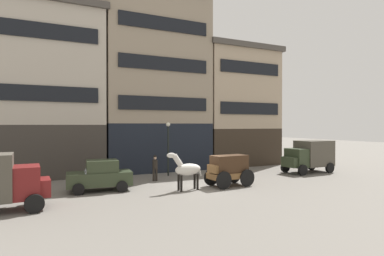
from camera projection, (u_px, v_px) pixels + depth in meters
name	position (u px, v px, depth m)	size (l,w,h in m)	color
ground_plane	(200.00, 187.00, 20.13)	(120.00, 120.00, 0.00)	slate
building_far_left	(49.00, 91.00, 25.31)	(8.19, 7.43, 13.12)	#38332D
building_center_left	(151.00, 72.00, 28.96)	(9.53, 7.43, 17.51)	black
building_center_right	(230.00, 106.00, 32.65)	(8.15, 7.43, 11.61)	#33281E
cargo_wagon	(229.00, 168.00, 20.27)	(2.98, 1.67, 1.98)	brown
draft_horse	(187.00, 169.00, 18.99)	(2.35, 0.70, 2.30)	beige
delivery_truck_near	(309.00, 155.00, 26.11)	(4.39, 2.20, 2.62)	#2D3823
sedan_dark	(100.00, 176.00, 18.85)	(3.83, 2.12, 1.83)	#2D3823
pedestrian_officer	(155.00, 167.00, 22.21)	(0.42, 0.42, 1.79)	black
streetlamp_curbside	(168.00, 141.00, 24.39)	(0.32, 0.32, 4.12)	black
fire_hydrant_curbside	(107.00, 174.00, 22.75)	(0.24, 0.24, 0.83)	maroon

